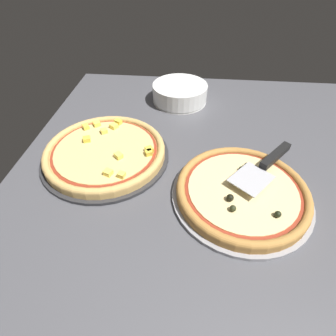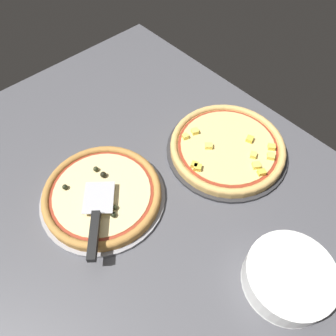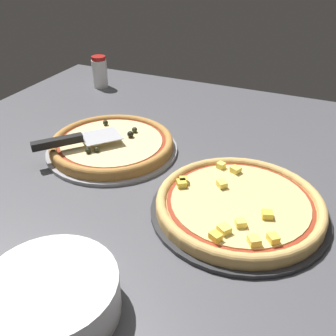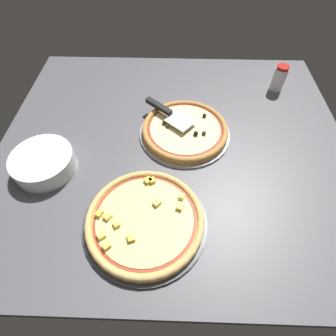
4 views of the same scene
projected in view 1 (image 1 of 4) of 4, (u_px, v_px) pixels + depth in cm
name	position (u px, v px, depth cm)	size (l,w,h in cm)	color
ground_plane	(221.00, 188.00, 73.73)	(136.26, 122.32, 3.60)	#4C4C51
pizza_pan_front	(241.00, 196.00, 68.62)	(36.16, 36.16, 1.00)	#939399
pizza_front	(242.00, 191.00, 67.25)	(33.99, 33.99, 4.08)	#B77F3D
pizza_pan_back	(106.00, 156.00, 80.53)	(38.66, 38.66, 1.00)	#2D2D30
pizza_back	(105.00, 151.00, 79.18)	(36.34, 36.34, 3.70)	#DBAD60
serving_spatula	(270.00, 161.00, 70.69)	(21.05, 19.04, 2.00)	#B7B7BC
plate_stack	(180.00, 93.00, 104.39)	(21.59, 21.59, 7.00)	white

